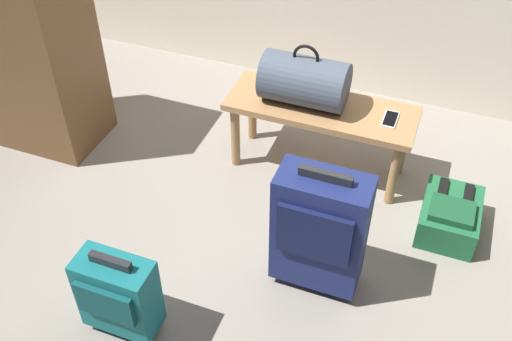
# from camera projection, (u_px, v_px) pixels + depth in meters

# --- Properties ---
(ground_plane) EXTENTS (6.60, 6.60, 0.00)m
(ground_plane) POSITION_uv_depth(u_px,v_px,m) (284.00, 258.00, 2.88)
(ground_plane) COLOR gray
(bench) EXTENTS (1.00, 0.36, 0.43)m
(bench) POSITION_uv_depth(u_px,v_px,m) (321.00, 116.00, 3.14)
(bench) COLOR #A87A4C
(bench) RESTS_ON ground
(duffel_bag_slate) EXTENTS (0.44, 0.26, 0.34)m
(duffel_bag_slate) POSITION_uv_depth(u_px,v_px,m) (304.00, 81.00, 3.04)
(duffel_bag_slate) COLOR #475160
(duffel_bag_slate) RESTS_ON bench
(cell_phone) EXTENTS (0.07, 0.14, 0.01)m
(cell_phone) POSITION_uv_depth(u_px,v_px,m) (390.00, 119.00, 3.01)
(cell_phone) COLOR silver
(cell_phone) RESTS_ON bench
(suitcase_upright_navy) EXTENTS (0.40, 0.22, 0.68)m
(suitcase_upright_navy) POSITION_uv_depth(u_px,v_px,m) (320.00, 230.00, 2.55)
(suitcase_upright_navy) COLOR navy
(suitcase_upright_navy) RESTS_ON ground
(suitcase_small_teal) EXTENTS (0.32, 0.18, 0.46)m
(suitcase_small_teal) POSITION_uv_depth(u_px,v_px,m) (118.00, 294.00, 2.43)
(suitcase_small_teal) COLOR #14666B
(suitcase_small_teal) RESTS_ON ground
(backpack_green) EXTENTS (0.28, 0.38, 0.21)m
(backpack_green) POSITION_uv_depth(u_px,v_px,m) (450.00, 216.00, 2.96)
(backpack_green) COLOR #1E6038
(backpack_green) RESTS_ON ground
(side_cabinet) EXTENTS (0.56, 0.44, 1.10)m
(side_cabinet) POSITION_uv_depth(u_px,v_px,m) (37.00, 55.00, 3.24)
(side_cabinet) COLOR brown
(side_cabinet) RESTS_ON ground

